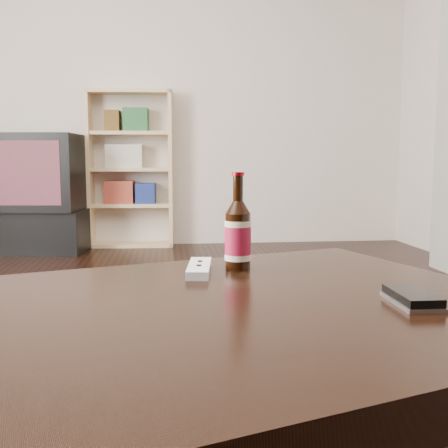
{
  "coord_description": "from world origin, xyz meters",
  "views": [
    {
      "loc": [
        0.38,
        -1.62,
        0.73
      ],
      "look_at": [
        0.5,
        -0.51,
        0.59
      ],
      "focal_mm": 42.0,
      "sensor_mm": 36.0,
      "label": 1
    }
  ],
  "objects": [
    {
      "name": "floor",
      "position": [
        0.0,
        0.0,
        -0.01
      ],
      "size": [
        5.0,
        6.0,
        0.01
      ],
      "primitive_type": "cube",
      "color": "black",
      "rests_on": "ground"
    },
    {
      "name": "wall_back",
      "position": [
        0.0,
        3.01,
        1.35
      ],
      "size": [
        5.0,
        0.02,
        2.7
      ],
      "primitive_type": "cube",
      "color": "beige",
      "rests_on": "ground"
    },
    {
      "name": "tv_stand",
      "position": [
        -0.7,
        2.69,
        0.17
      ],
      "size": [
        0.9,
        0.53,
        0.34
      ],
      "primitive_type": "cube",
      "rotation": [
        0.0,
        0.0,
        -0.13
      ],
      "color": "black",
      "rests_on": "floor"
    },
    {
      "name": "tv",
      "position": [
        -0.7,
        2.69,
        0.64
      ],
      "size": [
        0.86,
        0.6,
        0.6
      ],
      "rotation": [
        0.0,
        0.0,
        -0.13
      ],
      "color": "black",
      "rests_on": "tv_stand"
    },
    {
      "name": "bookshelf",
      "position": [
        0.08,
        2.99,
        0.69
      ],
      "size": [
        0.73,
        0.37,
        1.32
      ],
      "rotation": [
        0.0,
        0.0,
        -0.07
      ],
      "color": "tan",
      "rests_on": "floor"
    },
    {
      "name": "coffee_table",
      "position": [
        0.32,
        -0.84,
        0.43
      ],
      "size": [
        1.49,
        1.14,
        0.5
      ],
      "rotation": [
        0.0,
        0.0,
        0.31
      ],
      "color": "black",
      "rests_on": "floor"
    },
    {
      "name": "beer_bottle",
      "position": [
        0.53,
        -0.51,
        0.57
      ],
      "size": [
        0.07,
        0.07,
        0.21
      ],
      "rotation": [
        0.0,
        0.0,
        -0.37
      ],
      "color": "black",
      "rests_on": "coffee_table"
    },
    {
      "name": "phone",
      "position": [
        0.77,
        -0.82,
        0.5
      ],
      "size": [
        0.06,
        0.12,
        0.02
      ],
      "rotation": [
        0.0,
        0.0,
        -0.03
      ],
      "color": "#AFAFB1",
      "rests_on": "coffee_table"
    },
    {
      "name": "remote",
      "position": [
        0.44,
        -0.54,
        0.5
      ],
      "size": [
        0.06,
        0.17,
        0.02
      ],
      "rotation": [
        0.0,
        0.0,
        -0.12
      ],
      "color": "silver",
      "rests_on": "coffee_table"
    }
  ]
}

